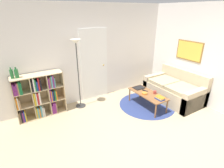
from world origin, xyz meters
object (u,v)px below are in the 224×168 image
at_px(couch, 175,90).
at_px(cup, 155,92).
at_px(bookshelf, 38,96).
at_px(floor_lamp, 77,54).
at_px(coffee_table, 148,95).
at_px(bowl, 145,93).
at_px(laptop, 139,88).
at_px(bottle_left, 12,74).
at_px(bottle_middle, 17,73).

distance_m(couch, cup, 0.83).
bearing_deg(bookshelf, floor_lamp, -5.95).
height_order(coffee_table, bowl, bowl).
relative_size(bookshelf, laptop, 3.69).
bearing_deg(bottle_left, cup, -21.04).
distance_m(bookshelf, laptop, 2.62).
distance_m(bowl, bottle_left, 3.12).
height_order(bowl, bottle_left, bottle_left).
relative_size(laptop, bottle_left, 1.23).
height_order(couch, coffee_table, couch).
xyz_separation_m(floor_lamp, cup, (1.65, -1.08, -1.00)).
height_order(laptop, bottle_left, bottle_left).
bearing_deg(bowl, bottle_middle, 158.95).
bearing_deg(bowl, laptop, 71.45).
bearing_deg(bookshelf, bottle_middle, -178.36).
bearing_deg(bottle_middle, bottle_left, 173.20).
bearing_deg(bookshelf, cup, -24.14).
bearing_deg(coffee_table, bowl, 176.16).
distance_m(floor_lamp, bottle_middle, 1.37).
relative_size(couch, coffee_table, 1.41).
relative_size(bookshelf, couch, 0.72).
bearing_deg(bowl, cup, -25.74).
relative_size(coffee_table, laptop, 3.65).
bearing_deg(couch, bookshelf, 161.30).
height_order(couch, cup, couch).
height_order(bookshelf, bottle_middle, bottle_middle).
bearing_deg(coffee_table, bookshelf, 156.77).
distance_m(bookshelf, coffee_table, 2.72).
xyz_separation_m(bowl, cup, (0.25, -0.12, 0.02)).
height_order(bookshelf, couch, bookshelf).
bearing_deg(cup, couch, 0.86).
bearing_deg(laptop, bottle_middle, 166.75).
bearing_deg(laptop, bookshelf, 164.79).
xyz_separation_m(coffee_table, laptop, (0.02, 0.39, 0.05)).
xyz_separation_m(coffee_table, bowl, (-0.10, 0.01, 0.06)).
height_order(bottle_left, bottle_middle, bottle_left).
bearing_deg(cup, bottle_middle, 158.55).
xyz_separation_m(floor_lamp, coffee_table, (1.50, -0.97, -1.08)).
height_order(bookshelf, bottle_left, bottle_left).
distance_m(bowl, bottle_middle, 3.03).
bearing_deg(bottle_middle, floor_lamp, -4.00).
relative_size(floor_lamp, coffee_table, 1.62).
bearing_deg(floor_lamp, cup, -33.27).
xyz_separation_m(floor_lamp, bottle_left, (-1.43, 0.10, -0.27)).
relative_size(couch, bottle_left, 6.32).
height_order(coffee_table, laptop, laptop).
bearing_deg(bowl, floor_lamp, 145.51).
height_order(laptop, bottle_middle, bottle_middle).
xyz_separation_m(bookshelf, bottle_left, (-0.44, 0.00, 0.63)).
relative_size(floor_lamp, bottle_middle, 7.43).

